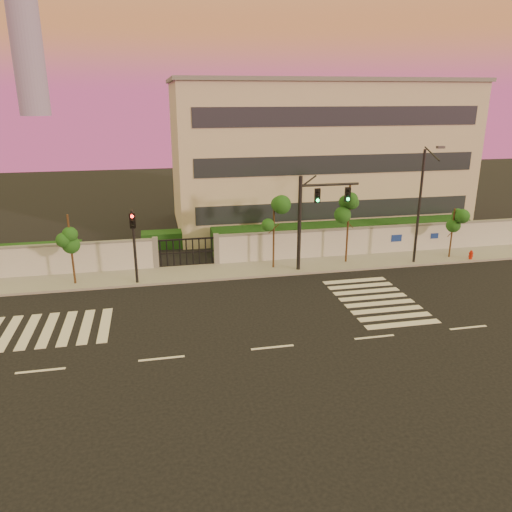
% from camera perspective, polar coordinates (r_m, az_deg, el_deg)
% --- Properties ---
extents(ground, '(120.00, 120.00, 0.00)m').
position_cam_1_polar(ground, '(23.21, 1.89, -10.41)').
color(ground, black).
rests_on(ground, ground).
extents(sidewalk, '(60.00, 3.00, 0.15)m').
position_cam_1_polar(sidewalk, '(32.61, -2.42, -1.66)').
color(sidewalk, gray).
rests_on(sidewalk, ground).
extents(perimeter_wall, '(60.00, 0.36, 2.20)m').
position_cam_1_polar(perimeter_wall, '(33.72, -2.69, 0.79)').
color(perimeter_wall, '#B9BCC1').
rests_on(perimeter_wall, ground).
extents(hedge_row, '(41.00, 4.25, 1.80)m').
position_cam_1_polar(hedge_row, '(36.54, -1.72, 1.75)').
color(hedge_row, '#0F3415').
rests_on(hedge_row, ground).
extents(institutional_building, '(24.40, 12.40, 12.25)m').
position_cam_1_polar(institutional_building, '(44.32, 6.75, 11.55)').
color(institutional_building, beige).
rests_on(institutional_building, ground).
extents(road_markings, '(57.00, 7.62, 0.02)m').
position_cam_1_polar(road_markings, '(26.24, -3.43, -6.88)').
color(road_markings, silver).
rests_on(road_markings, ground).
extents(street_tree_c, '(1.51, 1.20, 4.41)m').
position_cam_1_polar(street_tree_c, '(31.25, -20.49, 2.40)').
color(street_tree_c, '#382314').
rests_on(street_tree_c, ground).
extents(street_tree_d, '(1.49, 1.19, 4.69)m').
position_cam_1_polar(street_tree_d, '(32.09, 2.09, 4.31)').
color(street_tree_d, '#382314').
rests_on(street_tree_d, ground).
extents(street_tree_e, '(1.61, 1.28, 5.56)m').
position_cam_1_polar(street_tree_e, '(33.64, 10.61, 5.77)').
color(street_tree_e, '#382314').
rests_on(street_tree_e, ground).
extents(street_tree_f, '(1.41, 1.12, 3.62)m').
position_cam_1_polar(street_tree_f, '(36.98, 21.63, 3.64)').
color(street_tree_f, '#382314').
rests_on(street_tree_f, ground).
extents(traffic_signal_main, '(3.95, 0.38, 6.24)m').
position_cam_1_polar(traffic_signal_main, '(31.87, 6.39, 5.03)').
color(traffic_signal_main, black).
rests_on(traffic_signal_main, ground).
extents(traffic_signal_secondary, '(0.36, 0.35, 4.63)m').
position_cam_1_polar(traffic_signal_secondary, '(30.33, -13.79, 1.99)').
color(traffic_signal_secondary, black).
rests_on(traffic_signal_secondary, ground).
extents(streetlight_east, '(0.48, 1.94, 8.07)m').
position_cam_1_polar(streetlight_east, '(34.50, 18.35, 5.93)').
color(streetlight_east, black).
rests_on(streetlight_east, ground).
extents(fire_hydrant, '(0.31, 0.29, 0.78)m').
position_cam_1_polar(fire_hydrant, '(37.59, 23.33, 0.03)').
color(fire_hydrant, '#B81E0C').
rests_on(fire_hydrant, ground).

